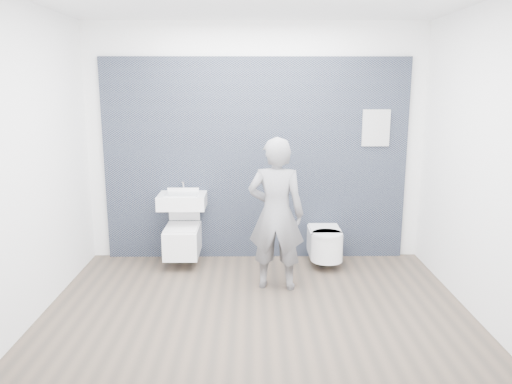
{
  "coord_description": "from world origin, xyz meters",
  "views": [
    {
      "loc": [
        -0.04,
        -4.43,
        2.09
      ],
      "look_at": [
        0.0,
        0.6,
        1.0
      ],
      "focal_mm": 35.0,
      "sensor_mm": 36.0,
      "label": 1
    }
  ],
  "objects_px": {
    "toilet_square": "(183,239)",
    "toilet_rounded": "(325,243)",
    "washbasin": "(182,200)",
    "visitor": "(276,214)"
  },
  "relations": [
    {
      "from": "washbasin",
      "to": "toilet_rounded",
      "type": "bearing_deg",
      "value": -3.66
    },
    {
      "from": "washbasin",
      "to": "toilet_rounded",
      "type": "height_order",
      "value": "washbasin"
    },
    {
      "from": "toilet_square",
      "to": "visitor",
      "type": "bearing_deg",
      "value": -32.31
    },
    {
      "from": "washbasin",
      "to": "toilet_square",
      "type": "height_order",
      "value": "washbasin"
    },
    {
      "from": "toilet_square",
      "to": "toilet_rounded",
      "type": "xyz_separation_m",
      "value": [
        1.67,
        -0.04,
        -0.05
      ]
    },
    {
      "from": "toilet_rounded",
      "to": "visitor",
      "type": "height_order",
      "value": "visitor"
    },
    {
      "from": "toilet_square",
      "to": "toilet_rounded",
      "type": "distance_m",
      "value": 1.67
    },
    {
      "from": "toilet_square",
      "to": "toilet_rounded",
      "type": "bearing_deg",
      "value": -1.23
    },
    {
      "from": "washbasin",
      "to": "toilet_square",
      "type": "xyz_separation_m",
      "value": [
        -0.0,
        -0.07,
        -0.44
      ]
    },
    {
      "from": "visitor",
      "to": "washbasin",
      "type": "bearing_deg",
      "value": -26.75
    }
  ]
}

